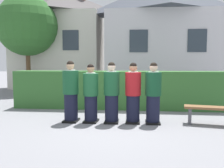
{
  "coord_description": "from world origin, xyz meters",
  "views": [
    {
      "loc": [
        0.62,
        -6.57,
        1.68
      ],
      "look_at": [
        0.0,
        0.0,
        1.05
      ],
      "focal_mm": 39.52,
      "sensor_mm": 36.0,
      "label": 1
    }
  ],
  "objects_px": {
    "student_front_row_0": "(71,93)",
    "wooden_bench": "(212,112)",
    "student_front_row_2": "(112,94)",
    "student_front_row_4": "(153,95)",
    "student_front_row_1": "(91,95)",
    "student_in_red_blazer": "(133,94)"
  },
  "relations": [
    {
      "from": "student_front_row_2",
      "to": "student_front_row_4",
      "type": "height_order",
      "value": "student_front_row_2"
    },
    {
      "from": "student_front_row_1",
      "to": "student_front_row_4",
      "type": "xyz_separation_m",
      "value": [
        1.68,
        0.02,
        0.02
      ]
    },
    {
      "from": "student_front_row_0",
      "to": "wooden_bench",
      "type": "distance_m",
      "value": 3.79
    },
    {
      "from": "student_front_row_0",
      "to": "student_in_red_blazer",
      "type": "height_order",
      "value": "student_front_row_0"
    },
    {
      "from": "wooden_bench",
      "to": "student_front_row_2",
      "type": "bearing_deg",
      "value": 180.0
    },
    {
      "from": "student_front_row_0",
      "to": "student_front_row_2",
      "type": "height_order",
      "value": "student_front_row_0"
    },
    {
      "from": "student_front_row_0",
      "to": "student_in_red_blazer",
      "type": "xyz_separation_m",
      "value": [
        1.7,
        0.03,
        -0.02
      ]
    },
    {
      "from": "student_in_red_blazer",
      "to": "wooden_bench",
      "type": "bearing_deg",
      "value": -0.96
    },
    {
      "from": "student_in_red_blazer",
      "to": "student_front_row_4",
      "type": "height_order",
      "value": "student_front_row_4"
    },
    {
      "from": "student_front_row_0",
      "to": "student_in_red_blazer",
      "type": "distance_m",
      "value": 1.7
    },
    {
      "from": "student_front_row_2",
      "to": "wooden_bench",
      "type": "xyz_separation_m",
      "value": [
        2.64,
        -0.0,
        -0.43
      ]
    },
    {
      "from": "wooden_bench",
      "to": "student_front_row_1",
      "type": "bearing_deg",
      "value": -179.91
    },
    {
      "from": "student_front_row_2",
      "to": "student_front_row_4",
      "type": "xyz_separation_m",
      "value": [
        1.11,
        0.02,
        -0.0
      ]
    },
    {
      "from": "student_front_row_2",
      "to": "student_front_row_0",
      "type": "bearing_deg",
      "value": 179.89
    },
    {
      "from": "student_front_row_4",
      "to": "wooden_bench",
      "type": "bearing_deg",
      "value": -0.73
    },
    {
      "from": "student_front_row_2",
      "to": "student_front_row_4",
      "type": "relative_size",
      "value": 1.0
    },
    {
      "from": "student_in_red_blazer",
      "to": "student_front_row_4",
      "type": "relative_size",
      "value": 1.0
    },
    {
      "from": "student_in_red_blazer",
      "to": "student_front_row_2",
      "type": "bearing_deg",
      "value": -176.6
    },
    {
      "from": "student_front_row_4",
      "to": "wooden_bench",
      "type": "height_order",
      "value": "student_front_row_4"
    },
    {
      "from": "student_front_row_1",
      "to": "student_in_red_blazer",
      "type": "distance_m",
      "value": 1.14
    },
    {
      "from": "student_front_row_1",
      "to": "wooden_bench",
      "type": "relative_size",
      "value": 1.1
    },
    {
      "from": "student_in_red_blazer",
      "to": "wooden_bench",
      "type": "distance_m",
      "value": 2.1
    }
  ]
}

